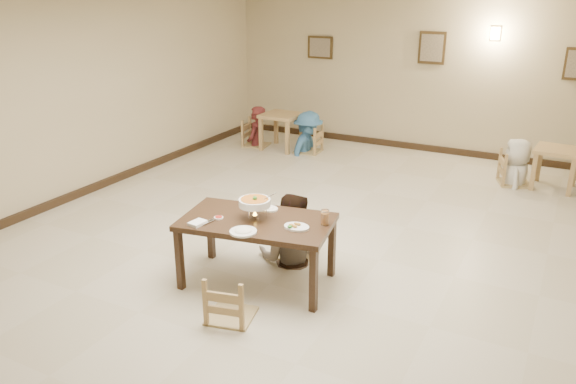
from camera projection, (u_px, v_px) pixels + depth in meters
The scene contains 27 objects.
floor at pixel (313, 245), 7.12m from camera, with size 10.00×10.00×0.00m, color beige.
wall_back at pixel (425, 74), 10.76m from camera, with size 10.00×10.00×0.00m, color #BFAF8B.
wall_left at pixel (71, 100), 8.34m from camera, with size 10.00×10.00×0.00m, color #BFAF8B.
baseboard_back at pixel (418, 147), 11.23m from camera, with size 8.00×0.06×0.12m, color black.
baseboard_left at pixel (85, 191), 8.83m from camera, with size 0.06×10.00×0.12m, color black.
picture_a at pixel (320, 47), 11.54m from camera, with size 0.55×0.04×0.45m.
picture_b at pixel (432, 48), 10.51m from camera, with size 0.50×0.04×0.60m.
wall_sconce at pixel (495, 33), 9.93m from camera, with size 0.16×0.05×0.22m, color #FFD88C.
main_table at pixel (257, 226), 6.02m from camera, with size 1.74×1.17×0.75m.
chair_far at pixel (296, 222), 6.69m from camera, with size 0.42×0.42×0.90m.
chair_near at pixel (230, 275), 5.43m from camera, with size 0.44×0.44×0.94m.
main_diner at pixel (290, 194), 6.49m from camera, with size 0.81×0.63×1.66m, color gray.
curry_warmer at pixel (255, 203), 5.96m from camera, with size 0.38×0.34×0.31m.
rice_plate_far at pixel (267, 208), 6.26m from camera, with size 0.26×0.26×0.06m.
rice_plate_near at pixel (243, 231), 5.67m from camera, with size 0.28×0.28×0.06m.
fried_plate at pixel (296, 226), 5.77m from camera, with size 0.27×0.27×0.06m.
chili_dish at pixel (219, 218), 6.01m from camera, with size 0.10×0.10×0.02m.
napkin_cutlery at pixel (198, 223), 5.86m from camera, with size 0.19×0.28×0.03m.
drink_glass at pixel (325, 218), 5.84m from camera, with size 0.08×0.08×0.16m.
bg_table_left at pixel (281, 120), 11.13m from camera, with size 0.73×0.73×0.72m.
bg_table_right at pixel (557, 157), 8.95m from camera, with size 0.72×0.72×0.67m.
bg_chair_ll at pixel (256, 121), 11.37m from camera, with size 0.49×0.49×1.03m.
bg_chair_lr at pixel (308, 127), 10.94m from camera, with size 0.48×0.48×1.02m.
bg_chair_rl at pixel (518, 154), 9.15m from camera, with size 0.49×0.49×1.05m.
bg_diner_a at pixel (256, 106), 11.27m from camera, with size 0.60×0.39×1.63m, color #561E20.
bg_diner_b at pixel (308, 111), 10.84m from camera, with size 1.05×0.60×1.62m, color teal.
bg_diner_c at pixel (520, 139), 9.06m from camera, with size 0.75×0.49×1.54m, color silver.
Camera 1 is at (2.71, -5.86, 3.10)m, focal length 35.00 mm.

